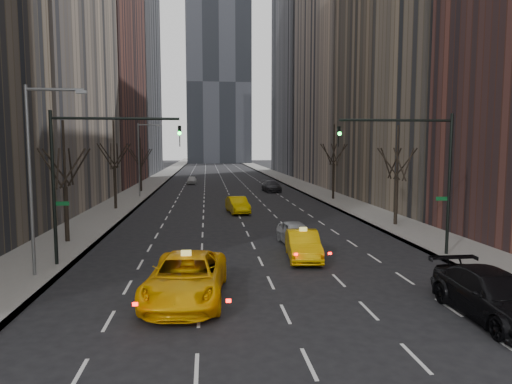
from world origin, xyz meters
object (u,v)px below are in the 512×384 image
object	(u,v)px
taxi_suv	(186,278)
parked_suv_black	(493,296)
taxi_sedan	(303,245)
silver_sedan_ahead	(295,233)

from	to	relation	value
taxi_suv	parked_suv_black	world-z (taller)	taxi_suv
parked_suv_black	taxi_suv	bearing A→B (deg)	163.52
taxi_suv	taxi_sedan	size ratio (longest dim) A/B	1.38
taxi_sedan	silver_sedan_ahead	xyz separation A→B (m)	(0.30, 3.73, -0.04)
parked_suv_black	taxi_sedan	bearing A→B (deg)	117.93
silver_sedan_ahead	taxi_sedan	bearing A→B (deg)	-99.21
silver_sedan_ahead	taxi_suv	bearing A→B (deg)	-127.89
taxi_suv	parked_suv_black	distance (m)	11.77
taxi_suv	parked_suv_black	size ratio (longest dim) A/B	1.12
taxi_sedan	silver_sedan_ahead	distance (m)	3.74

